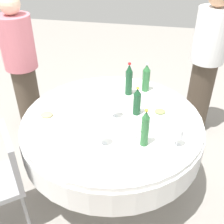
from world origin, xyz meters
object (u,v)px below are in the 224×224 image
at_px(bottle_green_rear, 146,78).
at_px(plate_far, 73,102).
at_px(dining_table, 112,132).
at_px(bottle_green_left, 145,129).
at_px(plate_front, 47,116).
at_px(wine_glass_inner, 179,134).
at_px(chair_mid, 2,175).
at_px(person_west, 22,67).
at_px(bottle_dark_green_south, 137,102).
at_px(person_rear, 206,64).
at_px(wine_glass_right, 103,132).
at_px(plate_near, 83,133).
at_px(wine_glass_south, 115,106).
at_px(plate_north, 160,113).
at_px(bottle_dark_green_west, 129,80).

relative_size(bottle_green_rear, plate_far, 1.34).
bearing_deg(bottle_green_rear, dining_table, -113.81).
height_order(bottle_green_left, plate_front, bottle_green_left).
bearing_deg(wine_glass_inner, chair_mid, -165.31).
bearing_deg(person_west, bottle_green_rear, -65.21).
bearing_deg(dining_table, bottle_dark_green_south, 27.89).
xyz_separation_m(person_rear, chair_mid, (-1.53, -1.56, -0.33)).
distance_m(wine_glass_right, person_west, 1.46).
bearing_deg(plate_near, wine_glass_south, 54.42).
relative_size(plate_north, person_west, 0.13).
height_order(dining_table, bottle_dark_green_south, bottle_dark_green_south).
distance_m(bottle_green_rear, wine_glass_south, 0.53).
xyz_separation_m(person_west, chair_mid, (0.37, -1.20, -0.29)).
bearing_deg(plate_far, person_rear, 34.96).
relative_size(wine_glass_south, plate_front, 0.66).
relative_size(bottle_green_rear, chair_mid, 0.32).
bearing_deg(wine_glass_south, plate_front, -168.25).
height_order(wine_glass_south, plate_far, wine_glass_south).
distance_m(bottle_dark_green_south, chair_mid, 1.19).
height_order(person_rear, chair_mid, person_rear).
distance_m(bottle_dark_green_west, person_west, 1.19).
xyz_separation_m(bottle_dark_green_west, wine_glass_inner, (0.45, -0.66, -0.04)).
relative_size(wine_glass_right, person_rear, 0.09).
bearing_deg(person_rear, chair_mid, -95.19).
relative_size(wine_glass_south, plate_north, 0.73).
bearing_deg(plate_near, plate_far, 117.00).
height_order(plate_far, person_west, person_west).
xyz_separation_m(dining_table, person_rear, (0.81, 0.99, 0.25)).
distance_m(bottle_dark_green_west, plate_north, 0.44).
height_order(bottle_green_rear, wine_glass_inner, bottle_green_rear).
relative_size(bottle_dark_green_south, plate_far, 1.21).
bearing_deg(wine_glass_south, wine_glass_inner, -27.75).
height_order(bottle_dark_green_west, plate_north, bottle_dark_green_west).
relative_size(bottle_dark_green_west, person_rear, 0.19).
distance_m(wine_glass_inner, plate_far, 1.00).
relative_size(wine_glass_right, person_west, 0.10).
distance_m(dining_table, wine_glass_inner, 0.63).
height_order(dining_table, person_west, person_west).
bearing_deg(chair_mid, dining_table, -90.00).
relative_size(plate_front, chair_mid, 0.26).
relative_size(plate_near, chair_mid, 0.23).
bearing_deg(bottle_dark_green_west, bottle_green_rear, 33.88).
distance_m(dining_table, person_rear, 1.30).
bearing_deg(plate_near, dining_table, 55.19).
bearing_deg(bottle_dark_green_south, person_west, 157.83).
bearing_deg(wine_glass_inner, bottle_green_rear, 111.56).
distance_m(wine_glass_south, plate_far, 0.44).
bearing_deg(bottle_green_left, wine_glass_inner, 7.74).
bearing_deg(person_rear, wine_glass_south, -89.88).
relative_size(wine_glass_right, plate_near, 0.74).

